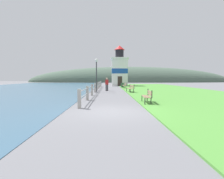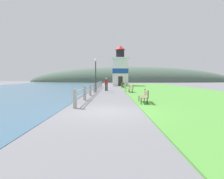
{
  "view_description": "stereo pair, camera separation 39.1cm",
  "coord_description": "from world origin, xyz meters",
  "px_view_note": "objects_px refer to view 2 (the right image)",
  "views": [
    {
      "loc": [
        -0.08,
        -8.75,
        1.72
      ],
      "look_at": [
        0.22,
        12.23,
        0.3
      ],
      "focal_mm": 28.0,
      "sensor_mm": 36.0,
      "label": 1
    },
    {
      "loc": [
        0.31,
        -8.76,
        1.72
      ],
      "look_at": [
        0.22,
        12.23,
        0.3
      ],
      "focal_mm": 28.0,
      "sensor_mm": 36.0,
      "label": 2
    }
  ],
  "objects_px": {
    "park_bench_far": "(126,85)",
    "person_strolling": "(107,84)",
    "trash_bin": "(123,85)",
    "park_bench_midway": "(131,88)",
    "park_bench_near": "(145,96)",
    "lighthouse": "(121,69)",
    "lamp_post": "(96,69)"
  },
  "relations": [
    {
      "from": "lighthouse",
      "to": "park_bench_near",
      "type": "bearing_deg",
      "value": -89.05
    },
    {
      "from": "park_bench_midway",
      "to": "lamp_post",
      "type": "relative_size",
      "value": 0.49
    },
    {
      "from": "park_bench_midway",
      "to": "park_bench_far",
      "type": "xyz_separation_m",
      "value": [
        0.01,
        7.98,
        0.0
      ]
    },
    {
      "from": "park_bench_near",
      "to": "trash_bin",
      "type": "bearing_deg",
      "value": -84.98
    },
    {
      "from": "lamp_post",
      "to": "park_bench_near",
      "type": "bearing_deg",
      "value": -66.2
    },
    {
      "from": "park_bench_near",
      "to": "lighthouse",
      "type": "relative_size",
      "value": 0.2
    },
    {
      "from": "park_bench_near",
      "to": "person_strolling",
      "type": "distance_m",
      "value": 11.63
    },
    {
      "from": "park_bench_near",
      "to": "lamp_post",
      "type": "bearing_deg",
      "value": -62.1
    },
    {
      "from": "park_bench_near",
      "to": "park_bench_far",
      "type": "relative_size",
      "value": 0.89
    },
    {
      "from": "park_bench_far",
      "to": "trash_bin",
      "type": "distance_m",
      "value": 2.21
    },
    {
      "from": "park_bench_far",
      "to": "trash_bin",
      "type": "relative_size",
      "value": 2.31
    },
    {
      "from": "park_bench_far",
      "to": "person_strolling",
      "type": "relative_size",
      "value": 1.13
    },
    {
      "from": "trash_bin",
      "to": "lamp_post",
      "type": "height_order",
      "value": "lamp_post"
    },
    {
      "from": "trash_bin",
      "to": "lamp_post",
      "type": "distance_m",
      "value": 10.62
    },
    {
      "from": "lighthouse",
      "to": "trash_bin",
      "type": "xyz_separation_m",
      "value": [
        0.12,
        -6.69,
        -3.08
      ]
    },
    {
      "from": "lighthouse",
      "to": "person_strolling",
      "type": "bearing_deg",
      "value": -99.73
    },
    {
      "from": "park_bench_near",
      "to": "lamp_post",
      "type": "relative_size",
      "value": 0.44
    },
    {
      "from": "lighthouse",
      "to": "trash_bin",
      "type": "bearing_deg",
      "value": -88.98
    },
    {
      "from": "person_strolling",
      "to": "lamp_post",
      "type": "distance_m",
      "value": 2.96
    },
    {
      "from": "park_bench_far",
      "to": "trash_bin",
      "type": "xyz_separation_m",
      "value": [
        -0.24,
        2.2,
        -0.12
      ]
    },
    {
      "from": "person_strolling",
      "to": "trash_bin",
      "type": "distance_m",
      "value": 8.07
    },
    {
      "from": "park_bench_near",
      "to": "trash_bin",
      "type": "height_order",
      "value": "park_bench_near"
    },
    {
      "from": "lighthouse",
      "to": "person_strolling",
      "type": "relative_size",
      "value": 4.95
    },
    {
      "from": "park_bench_near",
      "to": "park_bench_midway",
      "type": "relative_size",
      "value": 0.88
    },
    {
      "from": "park_bench_near",
      "to": "person_strolling",
      "type": "relative_size",
      "value": 1.01
    },
    {
      "from": "park_bench_midway",
      "to": "person_strolling",
      "type": "relative_size",
      "value": 1.14
    },
    {
      "from": "park_bench_near",
      "to": "park_bench_far",
      "type": "height_order",
      "value": "same"
    },
    {
      "from": "person_strolling",
      "to": "park_bench_near",
      "type": "bearing_deg",
      "value": -166.93
    },
    {
      "from": "park_bench_midway",
      "to": "trash_bin",
      "type": "relative_size",
      "value": 2.33
    },
    {
      "from": "park_bench_near",
      "to": "trash_bin",
      "type": "relative_size",
      "value": 2.06
    },
    {
      "from": "park_bench_midway",
      "to": "lighthouse",
      "type": "xyz_separation_m",
      "value": [
        -0.36,
        16.87,
        2.96
      ]
    },
    {
      "from": "park_bench_midway",
      "to": "lighthouse",
      "type": "height_order",
      "value": "lighthouse"
    }
  ]
}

